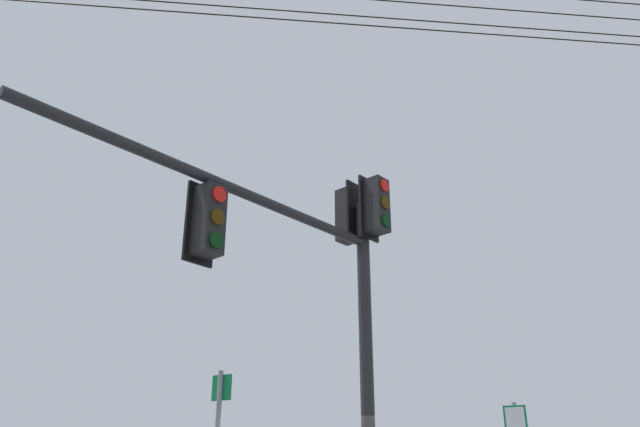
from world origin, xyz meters
TOP-DOWN VIEW (x-y plane):
  - signal_mast_assembly at (0.24, -0.28)m, footprint 5.14×3.58m
  - overhead_wire_span at (-1.84, -0.61)m, footprint 28.02×4.26m

SIDE VIEW (x-z plane):
  - signal_mast_assembly at x=0.24m, z-range 1.32..7.50m
  - overhead_wire_span at x=-1.84m, z-range 9.32..10.38m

